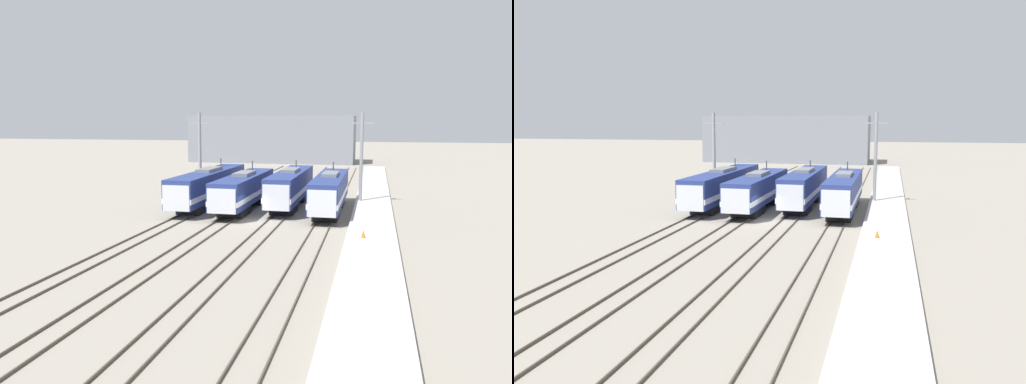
{
  "view_description": "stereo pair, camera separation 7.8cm",
  "coord_description": "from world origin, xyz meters",
  "views": [
    {
      "loc": [
        11.54,
        -45.15,
        9.47
      ],
      "look_at": [
        0.09,
        2.51,
        2.57
      ],
      "focal_mm": 35.0,
      "sensor_mm": 36.0,
      "label": 1
    },
    {
      "loc": [
        11.62,
        -45.13,
        9.47
      ],
      "look_at": [
        0.09,
        2.51,
        2.57
      ],
      "focal_mm": 35.0,
      "sensor_mm": 36.0,
      "label": 2
    }
  ],
  "objects": [
    {
      "name": "rail_pair_far_right",
      "position": [
        6.97,
        0.0,
        0.07
      ],
      "size": [
        1.51,
        120.0,
        0.15
      ],
      "color": "#4C4238",
      "rests_on": "ground_plane"
    },
    {
      "name": "rail_pair_center_left",
      "position": [
        -2.32,
        0.0,
        0.07
      ],
      "size": [
        1.51,
        120.0,
        0.15
      ],
      "color": "#4C4238",
      "rests_on": "ground_plane"
    },
    {
      "name": "locomotive_far_left",
      "position": [
        -6.97,
        8.45,
        2.19
      ],
      "size": [
        3.03,
        20.07,
        5.05
      ],
      "color": "black",
      "rests_on": "ground_plane"
    },
    {
      "name": "catenary_tower_right",
      "position": [
        9.95,
        13.44,
        5.47
      ],
      "size": [
        2.57,
        0.38,
        10.61
      ],
      "color": "gray",
      "rests_on": "ground_plane"
    },
    {
      "name": "ground_plane",
      "position": [
        0.0,
        0.0,
        0.0
      ],
      "size": [
        400.0,
        400.0,
        0.0
      ],
      "primitive_type": "plane",
      "color": "gray"
    },
    {
      "name": "depot_building",
      "position": [
        -12.51,
        72.65,
        5.43
      ],
      "size": [
        38.43,
        13.28,
        10.86
      ],
      "color": "gray",
      "rests_on": "ground_plane"
    },
    {
      "name": "rail_pair_far_left",
      "position": [
        -6.97,
        0.0,
        0.07
      ],
      "size": [
        1.51,
        120.0,
        0.15
      ],
      "color": "#4C4238",
      "rests_on": "ground_plane"
    },
    {
      "name": "locomotive_center_right",
      "position": [
        2.32,
        9.56,
        2.21
      ],
      "size": [
        2.92,
        17.23,
        4.95
      ],
      "color": "black",
      "rests_on": "ground_plane"
    },
    {
      "name": "traffic_cone",
      "position": [
        10.8,
        -5.78,
        0.72
      ],
      "size": [
        0.35,
        0.35,
        0.62
      ],
      "color": "orange",
      "rests_on": "platform"
    },
    {
      "name": "platform",
      "position": [
        11.42,
        0.0,
        0.21
      ],
      "size": [
        4.0,
        120.0,
        0.41
      ],
      "color": "#B7B5AD",
      "rests_on": "ground_plane"
    },
    {
      "name": "locomotive_center_left",
      "position": [
        -2.32,
        6.53,
        2.11
      ],
      "size": [
        3.08,
        16.88,
        5.01
      ],
      "color": "black",
      "rests_on": "ground_plane"
    },
    {
      "name": "catenary_tower_left",
      "position": [
        -9.7,
        13.44,
        5.47
      ],
      "size": [
        2.57,
        0.38,
        10.61
      ],
      "color": "gray",
      "rests_on": "ground_plane"
    },
    {
      "name": "rail_pair_center_right",
      "position": [
        2.32,
        0.0,
        0.07
      ],
      "size": [
        1.51,
        120.0,
        0.15
      ],
      "color": "#4C4238",
      "rests_on": "ground_plane"
    },
    {
      "name": "locomotive_far_right",
      "position": [
        6.97,
        6.97,
        2.17
      ],
      "size": [
        2.87,
        16.73,
        5.07
      ],
      "color": "black",
      "rests_on": "ground_plane"
    }
  ]
}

